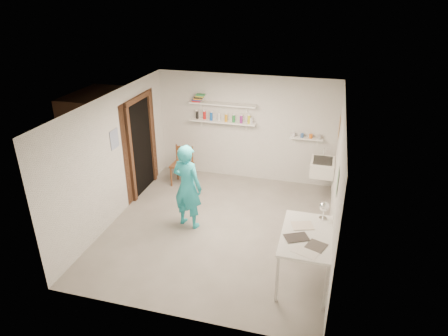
% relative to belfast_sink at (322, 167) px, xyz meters
% --- Properties ---
extents(floor, '(4.00, 4.50, 0.02)m').
position_rel_belfast_sink_xyz_m(floor, '(-1.75, -1.70, -0.71)').
color(floor, slate).
rests_on(floor, ground).
extents(ceiling, '(4.00, 4.50, 0.02)m').
position_rel_belfast_sink_xyz_m(ceiling, '(-1.75, -1.70, 1.71)').
color(ceiling, silver).
rests_on(ceiling, wall_back).
extents(wall_back, '(4.00, 0.02, 2.40)m').
position_rel_belfast_sink_xyz_m(wall_back, '(-1.75, 0.56, 0.50)').
color(wall_back, silver).
rests_on(wall_back, ground).
extents(wall_front, '(4.00, 0.02, 2.40)m').
position_rel_belfast_sink_xyz_m(wall_front, '(-1.75, -3.96, 0.50)').
color(wall_front, silver).
rests_on(wall_front, ground).
extents(wall_left, '(0.02, 4.50, 2.40)m').
position_rel_belfast_sink_xyz_m(wall_left, '(-3.76, -1.70, 0.50)').
color(wall_left, silver).
rests_on(wall_left, ground).
extents(wall_right, '(0.02, 4.50, 2.40)m').
position_rel_belfast_sink_xyz_m(wall_right, '(0.26, -1.70, 0.50)').
color(wall_right, silver).
rests_on(wall_right, ground).
extents(doorway_recess, '(0.02, 0.90, 2.00)m').
position_rel_belfast_sink_xyz_m(doorway_recess, '(-3.74, -0.65, 0.30)').
color(doorway_recess, black).
rests_on(doorway_recess, wall_left).
extents(corridor_box, '(1.40, 1.50, 2.10)m').
position_rel_belfast_sink_xyz_m(corridor_box, '(-4.45, -0.65, 0.35)').
color(corridor_box, brown).
rests_on(corridor_box, ground).
extents(door_lintel, '(0.06, 1.05, 0.10)m').
position_rel_belfast_sink_xyz_m(door_lintel, '(-3.72, -0.65, 1.35)').
color(door_lintel, brown).
rests_on(door_lintel, wall_left).
extents(door_jamb_near, '(0.06, 0.10, 2.00)m').
position_rel_belfast_sink_xyz_m(door_jamb_near, '(-3.72, -1.15, 0.30)').
color(door_jamb_near, brown).
rests_on(door_jamb_near, ground).
extents(door_jamb_far, '(0.06, 0.10, 2.00)m').
position_rel_belfast_sink_xyz_m(door_jamb_far, '(-3.72, -0.15, 0.30)').
color(door_jamb_far, brown).
rests_on(door_jamb_far, ground).
extents(shelf_lower, '(1.50, 0.22, 0.03)m').
position_rel_belfast_sink_xyz_m(shelf_lower, '(-2.25, 0.43, 0.65)').
color(shelf_lower, white).
rests_on(shelf_lower, wall_back).
extents(shelf_upper, '(1.50, 0.22, 0.03)m').
position_rel_belfast_sink_xyz_m(shelf_upper, '(-2.25, 0.43, 1.05)').
color(shelf_upper, white).
rests_on(shelf_upper, wall_back).
extents(ledge_shelf, '(0.70, 0.14, 0.03)m').
position_rel_belfast_sink_xyz_m(ledge_shelf, '(-0.40, 0.47, 0.42)').
color(ledge_shelf, white).
rests_on(ledge_shelf, wall_back).
extents(poster_left, '(0.01, 0.28, 0.36)m').
position_rel_belfast_sink_xyz_m(poster_left, '(-3.74, -1.65, 0.85)').
color(poster_left, '#334C7F').
rests_on(poster_left, wall_left).
extents(poster_right_a, '(0.01, 0.34, 0.42)m').
position_rel_belfast_sink_xyz_m(poster_right_a, '(0.24, 0.10, 0.85)').
color(poster_right_a, '#995933').
rests_on(poster_right_a, wall_right).
extents(poster_right_b, '(0.01, 0.30, 0.38)m').
position_rel_belfast_sink_xyz_m(poster_right_b, '(0.24, -2.25, 0.80)').
color(poster_right_b, '#3F724C').
rests_on(poster_right_b, wall_right).
extents(belfast_sink, '(0.48, 0.60, 0.30)m').
position_rel_belfast_sink_xyz_m(belfast_sink, '(0.00, 0.00, 0.00)').
color(belfast_sink, white).
rests_on(belfast_sink, wall_right).
extents(man, '(0.67, 0.53, 1.62)m').
position_rel_belfast_sink_xyz_m(man, '(-2.32, -1.74, 0.11)').
color(man, '#24A6B4').
rests_on(man, ground).
extents(wall_clock, '(0.29, 0.11, 0.29)m').
position_rel_belfast_sink_xyz_m(wall_clock, '(-2.38, -1.53, 0.38)').
color(wall_clock, beige).
rests_on(wall_clock, man).
extents(wooden_chair, '(0.45, 0.43, 0.94)m').
position_rel_belfast_sink_xyz_m(wooden_chair, '(-3.03, -0.19, -0.23)').
color(wooden_chair, brown).
rests_on(wooden_chair, ground).
extents(work_table, '(0.74, 1.23, 0.82)m').
position_rel_belfast_sink_xyz_m(work_table, '(-0.11, -2.72, -0.29)').
color(work_table, white).
rests_on(work_table, ground).
extents(desk_lamp, '(0.15, 0.15, 0.15)m').
position_rel_belfast_sink_xyz_m(desk_lamp, '(0.09, -2.23, 0.34)').
color(desk_lamp, white).
rests_on(desk_lamp, work_table).
extents(spray_cans, '(1.29, 0.06, 0.17)m').
position_rel_belfast_sink_xyz_m(spray_cans, '(-2.25, 0.43, 0.75)').
color(spray_cans, black).
rests_on(spray_cans, shelf_lower).
extents(book_stack, '(0.28, 0.14, 0.17)m').
position_rel_belfast_sink_xyz_m(book_stack, '(-2.80, 0.43, 1.15)').
color(book_stack, red).
rests_on(book_stack, shelf_upper).
extents(ledge_pots, '(0.48, 0.07, 0.09)m').
position_rel_belfast_sink_xyz_m(ledge_pots, '(-0.40, 0.47, 0.48)').
color(ledge_pots, silver).
rests_on(ledge_pots, ledge_shelf).
extents(papers, '(0.30, 0.22, 0.02)m').
position_rel_belfast_sink_xyz_m(papers, '(-0.11, -2.72, 0.13)').
color(papers, silver).
rests_on(papers, work_table).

